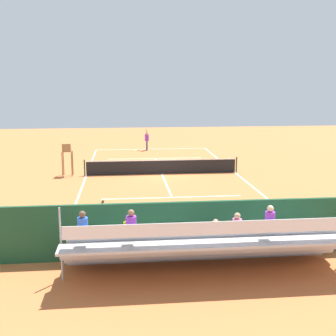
% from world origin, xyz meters
% --- Properties ---
extents(ground_plane, '(60.00, 60.00, 0.00)m').
position_xyz_m(ground_plane, '(0.00, 0.00, 0.00)').
color(ground_plane, '#C66B38').
extents(court_line_markings, '(10.10, 22.20, 0.01)m').
position_xyz_m(court_line_markings, '(0.00, -0.04, 0.00)').
color(court_line_markings, white).
rests_on(court_line_markings, ground).
extents(tennis_net, '(10.30, 0.10, 1.07)m').
position_xyz_m(tennis_net, '(0.00, 0.00, 0.50)').
color(tennis_net, black).
rests_on(tennis_net, ground).
extents(backdrop_wall, '(18.00, 0.16, 2.00)m').
position_xyz_m(backdrop_wall, '(0.00, 14.00, 1.00)').
color(backdrop_wall, '#1E4C2D').
rests_on(backdrop_wall, ground).
extents(bleacher_stand, '(9.06, 2.40, 2.48)m').
position_xyz_m(bleacher_stand, '(0.16, 15.37, 0.95)').
color(bleacher_stand, '#B2B2B7').
rests_on(bleacher_stand, ground).
extents(umpire_chair, '(0.67, 0.67, 2.14)m').
position_xyz_m(umpire_chair, '(6.20, -0.08, 1.31)').
color(umpire_chair, olive).
rests_on(umpire_chair, ground).
extents(courtside_bench, '(1.80, 0.40, 0.93)m').
position_xyz_m(courtside_bench, '(-2.77, 13.27, 0.56)').
color(courtside_bench, '#33383D').
rests_on(courtside_bench, ground).
extents(equipment_bag, '(0.90, 0.36, 0.36)m').
position_xyz_m(equipment_bag, '(-1.07, 13.40, 0.18)').
color(equipment_bag, '#334C8C').
rests_on(equipment_bag, ground).
extents(tennis_player, '(0.37, 0.54, 1.93)m').
position_xyz_m(tennis_player, '(0.42, -10.35, 1.02)').
color(tennis_player, navy).
rests_on(tennis_player, ground).
extents(tennis_racket, '(0.58, 0.36, 0.03)m').
position_xyz_m(tennis_racket, '(1.42, -10.28, 0.01)').
color(tennis_racket, black).
rests_on(tennis_racket, ground).
extents(tennis_ball_near, '(0.07, 0.07, 0.07)m').
position_xyz_m(tennis_ball_near, '(-1.91, -8.13, 0.03)').
color(tennis_ball_near, '#CCDB33').
rests_on(tennis_ball_near, ground).
extents(line_judge, '(0.40, 0.55, 1.93)m').
position_xyz_m(line_judge, '(3.40, 13.38, 1.02)').
color(line_judge, '#232328').
rests_on(line_judge, ground).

